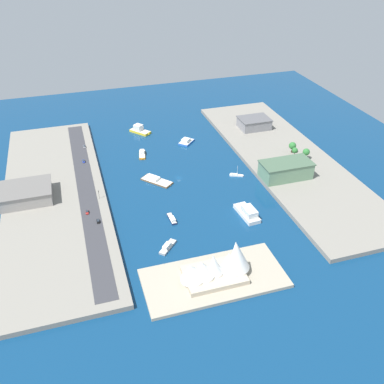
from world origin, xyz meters
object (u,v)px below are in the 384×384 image
Objects in this scene: ferry_white_commuter at (248,213)px; suv_black at (98,221)px; pickup_red at (87,212)px; carpark_squat_concrete at (26,193)px; water_taxi_orange at (142,154)px; catamaran_blue at (186,141)px; traffic_light_waterfront at (99,193)px; ferry_yellow_fast at (140,130)px; sedan_silver at (84,146)px; terminal_long_green at (286,170)px; opera_landmark at (218,265)px; barge_flat_brown at (156,180)px; yacht_sleek_gray at (168,247)px; warehouse_low_gray at (254,123)px; sailboat_small_white at (236,175)px; patrol_launch_navy at (172,219)px; hatchback_blue at (84,161)px.

ferry_white_commuter reaches higher than suv_black.
carpark_squat_concrete is at bearing -37.38° from pickup_red.
pickup_red reaches higher than water_taxi_orange.
traffic_light_waterfront reaches higher than catamaran_blue.
ferry_yellow_fast reaches higher than sedan_silver.
opera_landmark reaches higher than terminal_long_green.
pickup_red is (95.30, 87.86, 2.67)m from catamaran_blue.
carpark_squat_concrete reaches higher than barge_flat_brown.
warehouse_low_gray reaches higher than yacht_sleek_gray.
water_taxi_orange is (42.44, 11.64, -0.17)m from catamaran_blue.
suv_black is 28.36m from traffic_light_waterfront.
sailboat_small_white is 2.58× the size of suv_black.
sedan_silver is (45.72, -22.88, 2.79)m from water_taxi_orange.
traffic_light_waterfront reaches higher than suv_black.
ferry_white_commuter is at bearing 128.25° from barge_flat_brown.
catamaran_blue is 112.07m from traffic_light_waterfront.
pickup_red is (7.14, 99.10, 0.05)m from sedan_silver.
sailboat_small_white reaches higher than patrol_launch_navy.
carpark_squat_concrete is 8.27× the size of suv_black.
sailboat_small_white is 0.27× the size of opera_landmark.
terminal_long_green is 1.08× the size of carpark_squat_concrete.
warehouse_low_gray is at bearing 164.51° from ferry_yellow_fast.
sailboat_small_white is at bearing 118.98° from ferry_yellow_fast.
sedan_silver is (156.06, -5.77, -3.96)m from warehouse_low_gray.
water_taxi_orange is at bearing -89.72° from patrol_launch_navy.
hatchback_blue reaches higher than yacht_sleek_gray.
ferry_white_commuter is at bearing 126.51° from sedan_silver.
sedan_silver reaches higher than hatchback_blue.
catamaran_blue is 88.91m from sedan_silver.
carpark_squat_concrete reaches higher than yacht_sleek_gray.
patrol_launch_navy is 0.83× the size of water_taxi_orange.
barge_flat_brown is at bearing -159.92° from traffic_light_waterfront.
suv_black is (142.88, 15.93, -5.40)m from terminal_long_green.
ferry_white_commuter is at bearing 153.68° from traffic_light_waterfront.
warehouse_low_gray is (-67.90, -5.47, 6.57)m from catamaran_blue.
barge_flat_brown is 5.17× the size of sedan_silver.
yacht_sleek_gray is 0.33× the size of opera_landmark.
warehouse_low_gray reaches higher than suv_black.
sailboat_small_white reaches higher than ferry_yellow_fast.
pickup_red is 0.11× the size of opera_landmark.
barge_flat_brown is at bearing 86.34° from ferry_yellow_fast.
opera_landmark is at bearing 51.43° from ferry_white_commuter.
water_taxi_orange is 44.65m from barge_flat_brown.
sailboat_small_white is 123.37m from hatchback_blue.
yacht_sleek_gray is at bearing 118.15° from traffic_light_waterfront.
carpark_squat_concrete is (92.77, 2.06, 6.97)m from barge_flat_brown.
ferry_yellow_fast is 107.34m from warehouse_low_gray.
sailboat_small_white reaches higher than hatchback_blue.
terminal_long_green is 189.21m from carpark_squat_concrete.
water_taxi_orange is at bearing 153.41° from sedan_silver.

